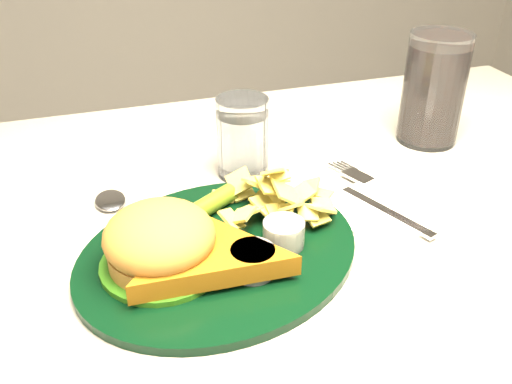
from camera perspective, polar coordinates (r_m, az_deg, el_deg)
dinner_plate at (r=0.58m, az=-3.78°, el=-3.70°), size 0.38×0.35×0.07m
water_glass at (r=0.72m, az=-1.36°, el=5.48°), size 0.09×0.09×0.10m
cola_glass at (r=0.84m, az=17.34°, el=9.79°), size 0.11×0.11×0.16m
fork_napkin at (r=0.68m, az=12.52°, el=-1.50°), size 0.18×0.21×0.01m
spoon at (r=0.63m, az=-12.41°, el=-4.39°), size 0.06×0.17×0.01m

